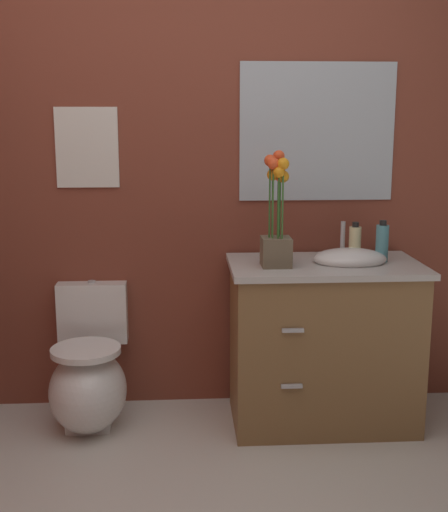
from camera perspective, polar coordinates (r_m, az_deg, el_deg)
name	(u,v)px	position (r m, az deg, el deg)	size (l,w,h in m)	color
wall_back	(234,171)	(3.53, 0.88, 7.19)	(3.93, 0.05, 2.50)	brown
toilet	(89,379)	(3.49, -11.34, -10.13)	(0.38, 0.59, 0.69)	white
vanity_cabinet	(324,341)	(3.44, 8.42, -7.12)	(0.94, 0.56, 1.01)	brown
flower_vase	(277,223)	(3.20, 4.47, 2.79)	(0.14, 0.14, 0.55)	brown
soap_bottle	(382,242)	(3.41, 13.22, 1.12)	(0.06, 0.06, 0.20)	teal
lotion_bottle	(355,242)	(3.46, 11.01, 1.20)	(0.06, 0.06, 0.18)	beige
wall_poster	(87,148)	(3.51, -11.51, 8.98)	(0.31, 0.01, 0.40)	silver
wall_mirror	(317,132)	(3.55, 7.88, 10.34)	(0.80, 0.01, 0.70)	#B2BCC6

